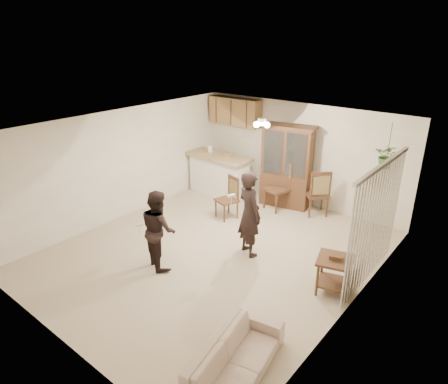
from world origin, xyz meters
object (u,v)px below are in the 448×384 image
Objects in this scene: sofa at (233,355)px; china_hutch at (286,167)px; side_table at (334,274)px; chair_hutch_right at (316,201)px; child at (159,232)px; chair_hutch_left at (277,196)px; chair_bar at (227,207)px; adult at (249,211)px.

china_hutch reaches higher than sofa.
chair_hutch_right is at bearing 122.27° from side_table.
chair_hutch_right is at bearing -11.45° from china_hutch.
chair_hutch_left is at bearing -72.43° from child.
chair_hutch_left is at bearing 15.29° from sofa.
side_table is at bearing -133.32° from child.
sofa is at bearing -32.69° from chair_bar.
chair_hutch_left reaches higher than chair_bar.
side_table is at bearing 78.87° from chair_hutch_right.
side_table is 0.61× the size of chair_hutch_left.
child is 2.40m from chair_bar.
side_table is 3.08m from chair_hutch_right.
child is 1.16× the size of chair_hutch_left.
side_table is (2.86, 1.25, -0.35)m from child.
child is 1.36× the size of chair_bar.
side_table is 3.34m from chair_bar.
child reaches higher than side_table.
china_hutch reaches higher than chair_hutch_right.
chair_hutch_left reaches higher than side_table.
child is (-2.68, 1.23, 0.31)m from sofa.
child is at bearing 29.09° from chair_hutch_right.
sofa is 1.66× the size of chair_hutch_right.
child is 3.88m from china_hutch.
child is at bearing 54.38° from sofa.
sofa is 2.96m from child.
chair_hutch_right is at bearing 62.48° from chair_bar.
china_hutch is 2.86× the size of side_table.
adult is (-1.64, 2.60, 0.53)m from sofa.
side_table is 3.39m from chair_hutch_left.
adult is 1.76m from chair_bar.
china_hutch is 1.75× the size of chair_hutch_left.
chair_hutch_right reaches higher than sofa.
side_table is at bearing -57.72° from china_hutch.
chair_bar is 0.88× the size of chair_hutch_right.
chair_bar is at bearing -125.11° from china_hutch.
china_hutch is at bearing 133.90° from side_table.
adult is 2.55m from chair_hutch_right.
adult is 1.92m from side_table.
chair_hutch_left reaches higher than chair_hutch_right.
adult reaches higher than chair_hutch_right.
chair_bar is at bearing 160.94° from side_table.
chair_bar is 0.85× the size of chair_hutch_left.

